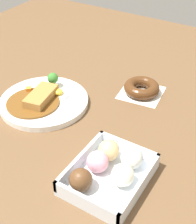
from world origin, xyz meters
The scene contains 4 objects.
ground_plane centered at (0.00, 0.00, 0.00)m, with size 1.60×1.60×0.00m, color brown.
curry_plate centered at (0.02, -0.12, 0.01)m, with size 0.26×0.26×0.06m.
donut_box centered at (0.17, 0.19, 0.03)m, with size 0.20×0.16×0.06m.
chocolate_ring_donut centered at (-0.19, 0.10, 0.02)m, with size 0.14×0.14×0.04m.
Camera 1 is at (0.61, 0.43, 0.57)m, focal length 51.83 mm.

